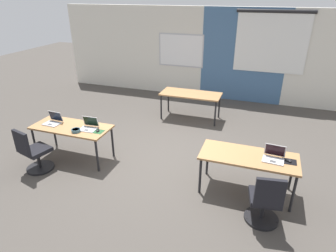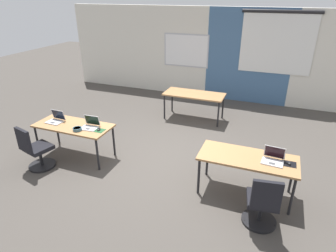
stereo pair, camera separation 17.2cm
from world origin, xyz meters
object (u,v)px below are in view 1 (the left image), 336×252
desk_near_right (248,159)px  desk_far_center (191,95)px  chair_near_right_end (265,203)px  laptop_near_left_end (53,121)px  desk_near_left (72,129)px  laptop_near_left_inner (89,126)px  mouse_near_left_inner (98,131)px  chair_near_left_end (34,154)px  laptop_near_right_end (274,157)px  mouse_near_right_end (290,161)px  snack_bowl (76,130)px

desk_near_right → desk_far_center: same height
chair_near_right_end → laptop_near_left_end: bearing=-18.2°
desk_near_left → desk_far_center: bearing=58.0°
desk_near_right → laptop_near_left_end: 3.94m
laptop_near_left_inner → mouse_near_left_inner: 0.24m
desk_near_right → desk_far_center: (-1.75, 2.80, 0.00)m
mouse_near_left_inner → chair_near_left_end: bearing=-148.4°
desk_near_right → laptop_near_right_end: size_ratio=4.55×
desk_near_right → chair_near_right_end: size_ratio=1.74×
desk_far_center → mouse_near_right_end: bearing=-49.4°
chair_near_left_end → laptop_near_right_end: bearing=-156.5°
mouse_near_right_end → snack_bowl: (-3.89, -0.21, 0.01)m
chair_near_left_end → chair_near_right_end: 4.24m
chair_near_right_end → desk_far_center: bearing=-68.2°
laptop_near_left_inner → desk_near_right: bearing=-3.8°
chair_near_left_end → desk_near_left: bearing=-106.8°
laptop_near_left_inner → laptop_near_left_end: bearing=177.6°
chair_near_left_end → chair_near_right_end: size_ratio=1.00×
snack_bowl → laptop_near_left_end: bearing=164.6°
desk_near_right → mouse_near_right_end: bearing=1.9°
chair_near_left_end → laptop_near_left_inner: size_ratio=2.65×
desk_far_center → laptop_near_left_end: bearing=-128.0°
desk_near_left → chair_near_right_end: size_ratio=1.74×
desk_near_right → laptop_near_left_inner: 3.10m
desk_far_center → mouse_near_left_inner: 3.04m
laptop_near_left_end → chair_near_left_end: size_ratio=0.37×
desk_near_right → laptop_near_left_end: (-3.94, 0.00, 0.11)m
mouse_near_right_end → mouse_near_left_inner: 3.49m
desk_far_center → mouse_near_left_inner: (-1.11, -2.83, 0.08)m
chair_near_left_end → snack_bowl: size_ratio=5.18×
mouse_near_right_end → chair_near_right_end: size_ratio=0.12×
mouse_near_right_end → snack_bowl: size_ratio=0.61×
desk_near_right → mouse_near_right_end: 0.64m
mouse_near_left_inner → snack_bowl: 0.42m
chair_near_left_end → snack_bowl: 0.91m
desk_near_left → mouse_near_right_end: bearing=0.3°
desk_far_center → laptop_near_right_end: laptop_near_right_end is taller
desk_near_right → chair_near_left_end: size_ratio=1.74×
desk_near_left → chair_near_left_end: bearing=-121.3°
snack_bowl → desk_near_right: bearing=3.3°
desk_near_left → desk_near_right: 3.50m
laptop_near_right_end → mouse_near_right_end: bearing=7.5°
laptop_near_left_end → laptop_near_right_end: same height
snack_bowl → mouse_near_left_inner: bearing=21.1°
desk_far_center → chair_near_right_end: size_ratio=1.74×
desk_near_left → chair_near_left_end: 0.85m
desk_near_left → desk_near_right: size_ratio=1.00×
desk_near_right → laptop_near_left_inner: (-3.09, 0.02, 0.11)m
snack_bowl → desk_near_left: bearing=143.0°
chair_near_right_end → mouse_near_left_inner: chair_near_right_end is taller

